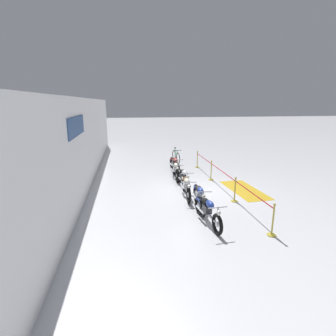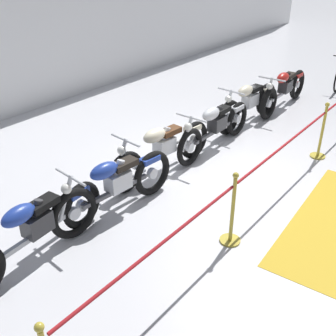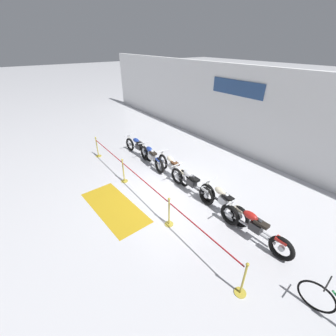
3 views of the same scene
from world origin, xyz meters
name	(u,v)px [view 1 (image 1 of 3)]	position (x,y,z in m)	size (l,w,h in m)	color
ground_plane	(198,190)	(0.00, 0.00, 0.00)	(120.00, 120.00, 0.00)	silver
back_wall	(81,149)	(0.00, 5.12, 2.10)	(28.00, 0.29, 4.20)	white
motorcycle_blue_0	(208,211)	(-3.40, 0.59, 0.46)	(2.30, 0.62, 0.92)	black
motorcycle_blue_1	(199,197)	(-2.07, 0.51, 0.47)	(2.20, 0.62, 0.94)	black
motorcycle_cream_2	(186,186)	(-0.74, 0.73, 0.47)	(2.34, 0.62, 0.93)	black
motorcycle_silver_3	(183,178)	(0.62, 0.55, 0.46)	(2.35, 0.62, 0.92)	black
motorcycle_cream_4	(175,170)	(2.11, 0.67, 0.46)	(2.20, 0.62, 0.94)	black
motorcycle_red_5	(175,164)	(3.45, 0.47, 0.46)	(2.40, 0.62, 0.94)	black
bicycle	(176,156)	(5.96, -0.08, 0.40)	(1.78, 0.48, 0.98)	black
stanchion_far_left	(234,184)	(-1.44, -1.14, 0.72)	(8.91, 0.28, 1.05)	gold
stanchion_mid_left	(235,193)	(-1.60, -1.14, 0.36)	(0.28, 0.28, 1.05)	gold
stanchion_mid_right	(211,173)	(1.53, -1.14, 0.36)	(0.28, 0.28, 1.05)	gold
stanchion_far_right	(197,162)	(4.32, -1.14, 0.36)	(0.28, 0.28, 1.05)	gold
floor_banner	(244,190)	(-0.29, -2.19, 0.00)	(2.98, 1.26, 0.01)	#B78E19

